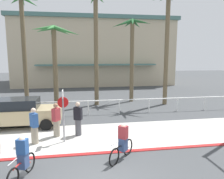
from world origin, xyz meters
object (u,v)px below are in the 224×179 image
(car_tan_1, at_px, (22,112))
(cyclist_black_0, at_px, (123,143))
(cyclist_red_1, at_px, (22,159))
(palm_tree_2, at_px, (55,46))
(pedestrian_1, at_px, (56,121))
(palm_tree_3, at_px, (96,26))
(pedestrian_2, at_px, (34,127))
(palm_tree_1, at_px, (22,25))
(palm_tree_5, at_px, (168,25))
(pedestrian_0, at_px, (78,120))
(stop_sign_bike_lane, at_px, (63,109))
(palm_tree_4, at_px, (132,41))

(car_tan_1, distance_m, cyclist_black_0, 7.04)
(cyclist_red_1, bearing_deg, palm_tree_2, 88.16)
(cyclist_black_0, xyz_separation_m, pedestrian_1, (-2.86, 2.98, 0.13))
(palm_tree_2, height_order, palm_tree_3, palm_tree_3)
(pedestrian_2, bearing_deg, cyclist_black_0, -29.75)
(palm_tree_1, height_order, pedestrian_1, palm_tree_1)
(palm_tree_5, bearing_deg, pedestrian_0, -139.66)
(cyclist_black_0, bearing_deg, car_tan_1, 135.36)
(palm_tree_1, xyz_separation_m, cyclist_black_0, (6.12, -11.39, -5.99))
(pedestrian_0, bearing_deg, palm_tree_5, 40.34)
(stop_sign_bike_lane, height_order, car_tan_1, stop_sign_bike_lane)
(palm_tree_5, distance_m, car_tan_1, 12.94)
(palm_tree_4, xyz_separation_m, cyclist_black_0, (-3.16, -11.09, -4.80))
(palm_tree_1, height_order, pedestrian_0, palm_tree_1)
(palm_tree_1, xyz_separation_m, palm_tree_2, (2.77, -2.52, -1.81))
(palm_tree_5, distance_m, cyclist_black_0, 12.44)
(pedestrian_1, bearing_deg, palm_tree_2, 94.65)
(palm_tree_1, distance_m, cyclist_red_1, 13.83)
(cyclist_black_0, bearing_deg, pedestrian_0, 120.54)
(stop_sign_bike_lane, height_order, pedestrian_0, stop_sign_bike_lane)
(palm_tree_2, distance_m, pedestrian_2, 7.84)
(palm_tree_4, bearing_deg, cyclist_red_1, -119.78)
(palm_tree_1, bearing_deg, palm_tree_2, -42.26)
(car_tan_1, distance_m, pedestrian_1, 2.91)
(stop_sign_bike_lane, height_order, pedestrian_1, stop_sign_bike_lane)
(palm_tree_4, height_order, palm_tree_5, palm_tree_5)
(palm_tree_2, bearing_deg, cyclist_black_0, -69.35)
(palm_tree_1, xyz_separation_m, cyclist_red_1, (2.46, -12.22, -5.99))
(palm_tree_3, xyz_separation_m, palm_tree_4, (3.32, 1.06, -1.03))
(palm_tree_2, height_order, pedestrian_0, palm_tree_2)
(palm_tree_3, distance_m, palm_tree_5, 5.92)
(pedestrian_0, height_order, pedestrian_1, pedestrian_0)
(palm_tree_1, distance_m, car_tan_1, 8.76)
(palm_tree_3, relative_size, car_tan_1, 2.08)
(palm_tree_1, distance_m, cyclist_black_0, 14.25)
(cyclist_red_1, relative_size, pedestrian_2, 1.00)
(palm_tree_2, bearing_deg, cyclist_red_1, -91.84)
(palm_tree_1, height_order, cyclist_red_1, palm_tree_1)
(cyclist_black_0, xyz_separation_m, pedestrian_2, (-3.81, 2.18, 0.13))
(stop_sign_bike_lane, relative_size, palm_tree_4, 0.35)
(stop_sign_bike_lane, height_order, palm_tree_3, palm_tree_3)
(cyclist_black_0, bearing_deg, palm_tree_2, 110.65)
(cyclist_black_0, height_order, cyclist_red_1, same)
(palm_tree_2, relative_size, car_tan_1, 1.45)
(car_tan_1, height_order, pedestrian_1, pedestrian_1)
(pedestrian_0, bearing_deg, cyclist_red_1, -116.68)
(palm_tree_1, relative_size, cyclist_red_1, 5.15)
(cyclist_red_1, bearing_deg, palm_tree_4, 60.22)
(palm_tree_4, bearing_deg, stop_sign_bike_lane, -122.17)
(palm_tree_1, xyz_separation_m, pedestrian_0, (4.37, -8.43, -5.84))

